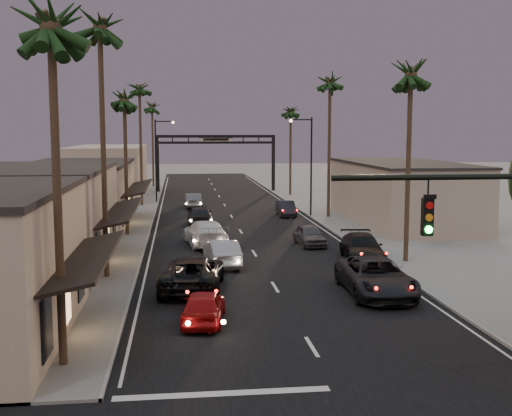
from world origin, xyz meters
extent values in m
plane|color=slate|center=(0.00, 40.00, 0.00)|extent=(200.00, 200.00, 0.00)
cube|color=black|center=(0.00, 45.00, 0.00)|extent=(14.00, 120.00, 0.02)
cube|color=slate|center=(-9.50, 52.00, 0.06)|extent=(5.00, 92.00, 0.12)
cube|color=slate|center=(9.50, 52.00, 0.06)|extent=(5.00, 92.00, 0.12)
cube|color=#A49383|center=(-13.00, 26.00, 2.75)|extent=(8.00, 14.00, 5.50)
cube|color=tan|center=(-13.00, 42.00, 2.50)|extent=(8.00, 16.00, 5.00)
cube|color=#A49383|center=(-13.00, 65.00, 3.00)|extent=(8.00, 20.00, 6.00)
cube|color=#A49383|center=(14.00, 40.00, 2.50)|extent=(8.00, 18.00, 5.00)
cylinder|color=black|center=(3.40, 4.00, 6.60)|extent=(8.40, 0.16, 0.16)
cube|color=black|center=(1.80, 4.00, 5.55)|extent=(0.28, 0.22, 1.00)
cube|color=black|center=(-7.40, 70.00, 3.50)|extent=(0.40, 0.40, 7.00)
cube|color=black|center=(7.40, 70.00, 3.50)|extent=(0.40, 0.40, 7.00)
cube|color=black|center=(0.00, 70.00, 7.10)|extent=(15.20, 0.35, 0.35)
cube|color=black|center=(0.00, 70.00, 6.30)|extent=(15.20, 0.30, 0.30)
cube|color=beige|center=(0.00, 69.98, 6.70)|extent=(4.20, 0.12, 1.00)
cylinder|color=black|center=(7.20, 45.00, 4.50)|extent=(0.16, 0.16, 9.00)
cylinder|color=black|center=(6.20, 45.00, 8.80)|extent=(2.00, 0.12, 0.12)
sphere|color=#FFD899|center=(5.30, 45.00, 8.70)|extent=(0.30, 0.30, 0.30)
cylinder|color=black|center=(-7.20, 58.00, 4.50)|extent=(0.16, 0.16, 9.00)
cylinder|color=black|center=(-6.20, 58.00, 8.80)|extent=(2.00, 0.12, 0.12)
sphere|color=#FFD899|center=(-5.30, 58.00, 8.70)|extent=(0.30, 0.30, 0.30)
cylinder|color=#38281C|center=(-8.60, 9.00, 5.50)|extent=(0.28, 0.28, 11.00)
sphere|color=black|center=(-8.60, 9.00, 11.60)|extent=(3.20, 3.20, 3.20)
cylinder|color=#38281C|center=(-8.60, 22.00, 6.50)|extent=(0.28, 0.28, 13.00)
sphere|color=black|center=(-8.60, 22.00, 13.60)|extent=(3.20, 3.20, 3.20)
cylinder|color=#38281C|center=(-8.60, 36.00, 5.00)|extent=(0.28, 0.28, 10.00)
sphere|color=black|center=(-8.60, 36.00, 10.60)|extent=(3.20, 3.20, 3.20)
cylinder|color=#38281C|center=(-8.60, 55.00, 6.00)|extent=(0.28, 0.28, 12.00)
sphere|color=black|center=(-8.60, 55.00, 12.60)|extent=(3.20, 3.20, 3.20)
cylinder|color=#38281C|center=(8.60, 24.00, 5.50)|extent=(0.28, 0.28, 11.00)
sphere|color=black|center=(8.60, 24.00, 11.60)|extent=(3.20, 3.20, 3.20)
cylinder|color=#38281C|center=(8.60, 44.00, 6.00)|extent=(0.28, 0.28, 12.00)
sphere|color=black|center=(8.60, 44.00, 12.60)|extent=(3.20, 3.20, 3.20)
cylinder|color=#38281C|center=(8.60, 64.00, 5.00)|extent=(0.28, 0.28, 10.00)
sphere|color=black|center=(8.60, 64.00, 10.60)|extent=(3.20, 3.20, 3.20)
cylinder|color=#38281C|center=(-8.30, 78.00, 5.50)|extent=(0.28, 0.28, 11.00)
sphere|color=black|center=(-8.30, 78.00, 11.60)|extent=(3.20, 3.20, 3.20)
imported|color=#A00B0D|center=(-3.78, 13.44, 0.69)|extent=(2.16, 4.23, 1.38)
imported|color=black|center=(-4.11, 18.94, 0.85)|extent=(3.56, 6.45, 1.71)
imported|color=#9F9FA4|center=(-2.29, 24.44, 0.77)|extent=(2.05, 4.78, 1.53)
imported|color=silver|center=(-2.97, 31.27, 0.87)|extent=(3.20, 6.24, 1.73)
imported|color=black|center=(-3.05, 40.68, 0.84)|extent=(2.00, 4.95, 1.69)
imported|color=#57585D|center=(-3.35, 53.07, 0.74)|extent=(1.75, 4.55, 1.48)
imported|color=black|center=(4.57, 16.99, 0.87)|extent=(3.07, 6.35, 1.74)
imported|color=black|center=(6.20, 24.93, 0.79)|extent=(2.82, 5.69, 1.59)
imported|color=#434347|center=(4.10, 30.43, 0.70)|extent=(1.93, 4.20, 1.40)
imported|color=black|center=(5.01, 45.65, 0.70)|extent=(1.57, 4.27, 1.40)
camera|label=1|loc=(-4.69, -12.11, 7.81)|focal=45.00mm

